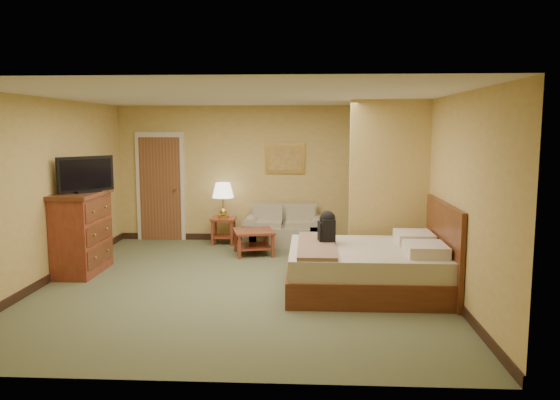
# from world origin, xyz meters

# --- Properties ---
(floor) EXTENTS (6.00, 6.00, 0.00)m
(floor) POSITION_xyz_m (0.00, 0.00, 0.00)
(floor) COLOR #565D3C
(floor) RESTS_ON ground
(ceiling) EXTENTS (6.00, 6.00, 0.00)m
(ceiling) POSITION_xyz_m (0.00, 0.00, 2.60)
(ceiling) COLOR white
(ceiling) RESTS_ON back_wall
(back_wall) EXTENTS (5.50, 0.02, 2.60)m
(back_wall) POSITION_xyz_m (0.00, 3.00, 1.30)
(back_wall) COLOR tan
(back_wall) RESTS_ON floor
(left_wall) EXTENTS (0.02, 6.00, 2.60)m
(left_wall) POSITION_xyz_m (-2.75, 0.00, 1.30)
(left_wall) COLOR tan
(left_wall) RESTS_ON floor
(right_wall) EXTENTS (0.02, 6.00, 2.60)m
(right_wall) POSITION_xyz_m (2.75, 0.00, 1.30)
(right_wall) COLOR tan
(right_wall) RESTS_ON floor
(partition) EXTENTS (1.20, 0.15, 2.60)m
(partition) POSITION_xyz_m (2.15, 0.93, 1.30)
(partition) COLOR tan
(partition) RESTS_ON floor
(door) EXTENTS (0.94, 0.16, 2.10)m
(door) POSITION_xyz_m (-1.95, 2.96, 1.03)
(door) COLOR beige
(door) RESTS_ON floor
(baseboard) EXTENTS (5.50, 0.02, 0.12)m
(baseboard) POSITION_xyz_m (0.00, 2.99, 0.06)
(baseboard) COLOR black
(baseboard) RESTS_ON floor
(loveseat) EXTENTS (1.50, 0.70, 0.76)m
(loveseat) POSITION_xyz_m (0.47, 2.57, 0.25)
(loveseat) COLOR gray
(loveseat) RESTS_ON floor
(side_table) EXTENTS (0.45, 0.45, 0.50)m
(side_table) POSITION_xyz_m (-0.68, 2.65, 0.33)
(side_table) COLOR maroon
(side_table) RESTS_ON floor
(table_lamp) EXTENTS (0.40, 0.40, 0.66)m
(table_lamp) POSITION_xyz_m (-0.68, 2.65, 1.00)
(table_lamp) COLOR #B69443
(table_lamp) RESTS_ON side_table
(coffee_table) EXTENTS (0.80, 0.80, 0.43)m
(coffee_table) POSITION_xyz_m (-0.02, 1.79, 0.31)
(coffee_table) COLOR maroon
(coffee_table) RESTS_ON floor
(wall_picture) EXTENTS (0.75, 0.04, 0.58)m
(wall_picture) POSITION_xyz_m (0.47, 2.97, 1.60)
(wall_picture) COLOR #B78E3F
(wall_picture) RESTS_ON back_wall
(dresser) EXTENTS (0.60, 1.15, 1.23)m
(dresser) POSITION_xyz_m (-2.48, 0.46, 0.62)
(dresser) COLOR maroon
(dresser) RESTS_ON floor
(tv) EXTENTS (0.61, 0.71, 0.53)m
(tv) POSITION_xyz_m (-2.38, 0.46, 1.48)
(tv) COLOR black
(tv) RESTS_ON dresser
(bed) EXTENTS (2.19, 1.86, 1.21)m
(bed) POSITION_xyz_m (1.81, -0.25, 0.33)
(bed) COLOR #512413
(bed) RESTS_ON floor
(backpack) EXTENTS (0.21, 0.29, 0.46)m
(backpack) POSITION_xyz_m (1.19, -0.04, 0.83)
(backpack) COLOR black
(backpack) RESTS_ON bed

